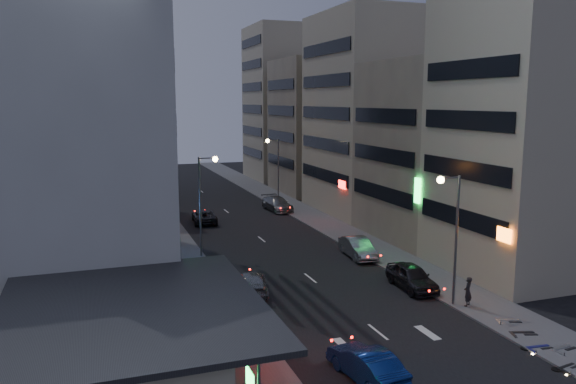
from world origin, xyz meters
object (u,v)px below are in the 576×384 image
road_car_blue (366,364)px  scooter_blue (548,334)px  scooter_black_a (572,352)px  scooter_silver_a (569,333)px  parked_car_left (204,216)px  person (468,292)px  road_car_silver (252,283)px  scooter_silver_b (519,310)px  scooter_black_b (534,321)px  parked_car_right_near (412,277)px  parked_car_right_far (277,204)px  parked_car_right_mid (358,248)px

road_car_blue → scooter_blue: bearing=172.7°
scooter_black_a → scooter_silver_a: bearing=-51.0°
parked_car_left → person: (10.49, -29.18, 0.34)m
road_car_silver → scooter_silver_b: size_ratio=2.47×
road_car_silver → scooter_black_b: 17.03m
parked_car_right_near → scooter_black_b: bearing=-71.7°
parked_car_right_far → road_car_blue: (-8.67, -38.85, -0.04)m
scooter_black_b → scooter_silver_b: size_ratio=1.02×
road_car_silver → scooter_black_b: road_car_silver is taller
parked_car_right_near → scooter_silver_b: size_ratio=2.51×
parked_car_right_near → road_car_blue: (-8.67, -10.19, -0.07)m
person → scooter_black_b: bearing=68.2°
person → scooter_silver_b: (1.42, -2.79, -0.32)m
parked_car_left → scooter_blue: size_ratio=2.68×
scooter_black_a → scooter_silver_b: bearing=-25.1°
parked_car_right_near → scooter_blue: 10.34m
scooter_silver_b → scooter_black_b: bearing=-174.5°
person → scooter_silver_a: 6.50m
parked_car_right_far → scooter_black_b: (2.27, -37.30, -0.07)m
parked_car_right_far → scooter_silver_b: (2.72, -35.66, -0.09)m
road_car_silver → scooter_black_a: size_ratio=2.89×
scooter_blue → scooter_black_b: scooter_black_b is taller
parked_car_right_far → scooter_blue: (1.72, -38.85, -0.11)m
parked_car_right_near → road_car_silver: bearing=168.8°
parked_car_right_mid → parked_car_right_far: 20.59m
parked_car_right_far → road_car_silver: parked_car_right_far is taller
person → scooter_silver_b: bearing=82.9°
scooter_black_b → scooter_blue: bearing=178.6°
parked_car_right_far → scooter_black_a: bearing=-92.2°
road_car_silver → scooter_silver_a: (13.11, -13.30, 0.02)m
road_car_silver → scooter_blue: size_ratio=2.58×
scooter_black_a → scooter_blue: 2.02m
parked_car_right_mid → scooter_silver_b: bearing=-75.1°
parked_car_right_mid → scooter_silver_a: size_ratio=2.47×
scooter_silver_a → scooter_silver_b: bearing=-6.4°
parked_car_right_near → scooter_black_b: size_ratio=2.45×
scooter_silver_b → road_car_blue: bearing=126.7°
parked_car_right_near → scooter_black_b: 8.94m
parked_car_right_far → scooter_black_a: parked_car_right_far is taller
parked_car_right_mid → scooter_blue: size_ratio=2.60×
parked_car_right_mid → road_car_blue: 20.22m
parked_car_right_near → parked_car_right_far: parked_car_right_near is taller
parked_car_right_near → scooter_black_b: parked_car_right_near is taller
parked_car_right_near → scooter_silver_a: parked_car_right_near is taller
scooter_blue → road_car_blue: bearing=96.2°
road_car_silver → scooter_silver_a: bearing=147.2°
parked_car_right_far → scooter_black_b: parked_car_right_far is taller
road_car_blue → scooter_black_b: 11.05m
road_car_blue → scooter_black_a: size_ratio=2.78×
road_car_blue → scooter_blue: 10.39m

